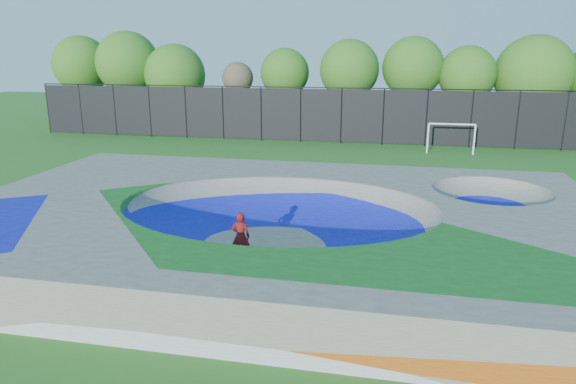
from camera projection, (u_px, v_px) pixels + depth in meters
name	position (u px, v px, depth m)	size (l,w,h in m)	color
ground	(278.00, 245.00, 17.92)	(120.00, 120.00, 0.00)	#27631B
skate_deck	(278.00, 225.00, 17.72)	(22.00, 14.00, 1.50)	gray
skater	(241.00, 237.00, 16.41)	(0.59, 0.39, 1.62)	red
skateboard	(241.00, 259.00, 16.62)	(0.78, 0.22, 0.05)	black
soccer_goal	(451.00, 133.00, 33.50)	(3.05, 0.12, 2.01)	white
fence	(341.00, 115.00, 37.20)	(48.09, 0.09, 4.04)	black
treeline	(385.00, 71.00, 40.91)	(54.04, 7.31, 8.24)	#443322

